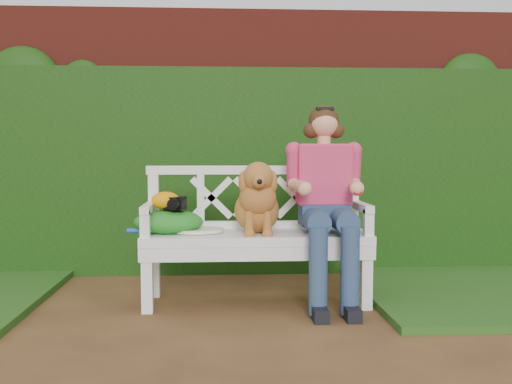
{
  "coord_description": "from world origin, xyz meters",
  "views": [
    {
      "loc": [
        0.1,
        -3.29,
        1.03
      ],
      "look_at": [
        0.34,
        0.67,
        0.75
      ],
      "focal_mm": 42.0,
      "sensor_mm": 36.0,
      "label": 1
    }
  ],
  "objects": [
    {
      "name": "ivy_hedge",
      "position": [
        0.0,
        1.68,
        0.85
      ],
      "size": [
        10.0,
        0.18,
        1.7
      ],
      "primitive_type": "cube",
      "color": "#1E4E0F",
      "rests_on": "ground"
    },
    {
      "name": "baseball_glove",
      "position": [
        -0.26,
        0.67,
        0.7
      ],
      "size": [
        0.23,
        0.2,
        0.12
      ],
      "primitive_type": "ellipsoid",
      "rotation": [
        0.0,
        0.0,
        0.39
      ],
      "color": "orange",
      "rests_on": "green_bag"
    },
    {
      "name": "tennis_racket",
      "position": [
        -0.08,
        0.68,
        0.5
      ],
      "size": [
        0.72,
        0.44,
        0.03
      ],
      "primitive_type": null,
      "rotation": [
        0.0,
        0.0,
        -0.25
      ],
      "color": "white",
      "rests_on": "garden_bench"
    },
    {
      "name": "garden_bench",
      "position": [
        0.34,
        0.67,
        0.24
      ],
      "size": [
        1.64,
        0.77,
        0.48
      ],
      "primitive_type": null,
      "rotation": [
        0.0,
        0.0,
        -0.11
      ],
      "color": "white",
      "rests_on": "ground"
    },
    {
      "name": "seated_woman",
      "position": [
        0.8,
        0.65,
        0.64
      ],
      "size": [
        0.63,
        0.79,
        1.27
      ],
      "primitive_type": null,
      "rotation": [
        0.0,
        0.0,
        0.14
      ],
      "color": "#DB4A47",
      "rests_on": "ground"
    },
    {
      "name": "brick_wall",
      "position": [
        0.0,
        1.9,
        1.1
      ],
      "size": [
        10.0,
        0.3,
        2.2
      ],
      "primitive_type": "cube",
      "color": "maroon",
      "rests_on": "ground"
    },
    {
      "name": "camera_item",
      "position": [
        -0.2,
        0.65,
        0.68
      ],
      "size": [
        0.15,
        0.13,
        0.09
      ],
      "primitive_type": "cube",
      "rotation": [
        0.0,
        0.0,
        -0.33
      ],
      "color": "black",
      "rests_on": "green_bag"
    },
    {
      "name": "dog",
      "position": [
        0.34,
        0.62,
        0.72
      ],
      "size": [
        0.34,
        0.45,
        0.48
      ],
      "primitive_type": null,
      "rotation": [
        0.0,
        0.0,
        -0.04
      ],
      "color": "olive",
      "rests_on": "garden_bench"
    },
    {
      "name": "ground",
      "position": [
        0.0,
        0.0,
        0.0
      ],
      "size": [
        60.0,
        60.0,
        0.0
      ],
      "primitive_type": "plane",
      "color": "#4E2F1B"
    },
    {
      "name": "green_bag",
      "position": [
        -0.24,
        0.68,
        0.56
      ],
      "size": [
        0.51,
        0.42,
        0.16
      ],
      "primitive_type": null,
      "rotation": [
        0.0,
        0.0,
        -0.15
      ],
      "color": "#277A37",
      "rests_on": "garden_bench"
    }
  ]
}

